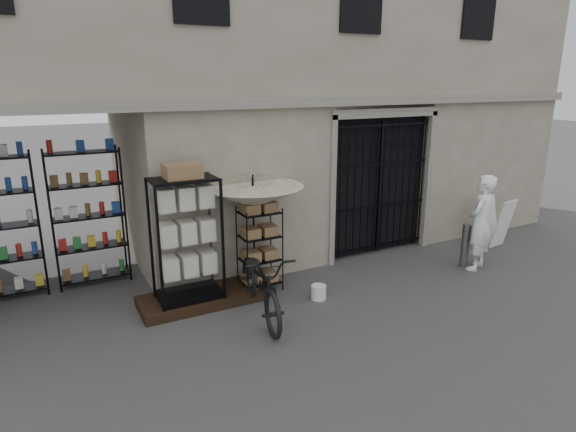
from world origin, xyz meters
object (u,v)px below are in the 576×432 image
wire_rack (260,250)px  white_bucket (319,292)px  shopkeeper (475,268)px  steel_bollard (465,245)px  easel_sign (496,222)px  display_cabinet (187,246)px  bicycle (261,315)px  market_umbrella (253,191)px

wire_rack → white_bucket: bearing=-72.8°
shopkeeper → steel_bollard: bearing=-85.2°
easel_sign → display_cabinet: bearing=169.5°
display_cabinet → shopkeeper: bearing=11.5°
white_bucket → easel_sign: easel_sign is taller
shopkeeper → bicycle: bearing=-28.3°
wire_rack → shopkeeper: wire_rack is taller
shopkeeper → easel_sign: 1.71m
steel_bollard → shopkeeper: size_ratio=0.46×
wire_rack → market_umbrella: market_umbrella is taller
easel_sign → shopkeeper: bearing=-160.5°
bicycle → steel_bollard: bicycle is taller
bicycle → easel_sign: bearing=14.5°
display_cabinet → market_umbrella: 1.46m
market_umbrella → steel_bollard: (4.17, -1.00, -1.36)m
market_umbrella → bicycle: 2.10m
steel_bollard → display_cabinet: bearing=171.2°
market_umbrella → white_bucket: bearing=-50.2°
white_bucket → easel_sign: 4.98m
white_bucket → easel_sign: (4.93, 0.49, 0.44)m
wire_rack → bicycle: (-0.41, -0.92, -0.75)m
bicycle → shopkeeper: bicycle is taller
display_cabinet → wire_rack: bearing=24.7°
easel_sign → bicycle: bearing=177.3°
market_umbrella → easel_sign: size_ratio=2.27×
bicycle → shopkeeper: 4.63m
display_cabinet → wire_rack: display_cabinet is taller
bicycle → display_cabinet: bearing=145.5°
market_umbrella → white_bucket: 2.07m
white_bucket → steel_bollard: bearing=-1.0°
white_bucket → bicycle: size_ratio=0.12×
steel_bollard → shopkeeper: steel_bollard is taller
display_cabinet → steel_bollard: (5.42, -0.84, -0.62)m
steel_bollard → shopkeeper: bearing=-59.0°
display_cabinet → bicycle: (0.91, -0.86, -1.05)m
display_cabinet → steel_bollard: 5.52m
wire_rack → shopkeeper: bearing=-37.9°
steel_bollard → shopkeeper: 0.49m
wire_rack → white_bucket: size_ratio=5.94×
wire_rack → steel_bollard: bearing=-35.7°
steel_bollard → wire_rack: bearing=167.7°
wire_rack → market_umbrella: 1.06m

